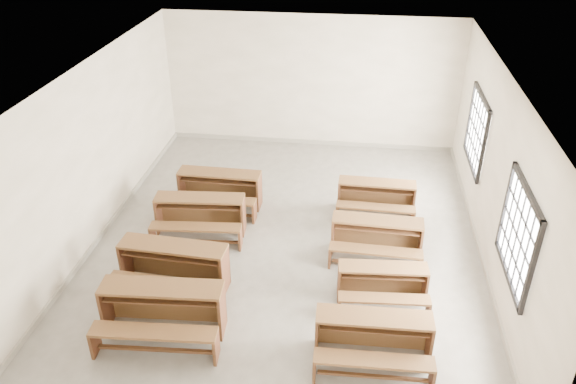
# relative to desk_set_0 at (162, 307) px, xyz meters

# --- Properties ---
(room) EXTENTS (8.50, 8.50, 3.20)m
(room) POSITION_rel_desk_set_0_xyz_m (1.59, 2.65, 1.68)
(room) COLOR gray
(room) RESTS_ON ground
(desk_set_0) EXTENTS (1.83, 1.03, 0.80)m
(desk_set_0) POSITION_rel_desk_set_0_xyz_m (0.00, 0.00, 0.00)
(desk_set_0) COLOR brown
(desk_set_0) RESTS_ON ground
(desk_set_1) EXTENTS (1.80, 1.01, 0.79)m
(desk_set_1) POSITION_rel_desk_set_0_xyz_m (-0.17, 1.03, -0.01)
(desk_set_1) COLOR brown
(desk_set_1) RESTS_ON ground
(desk_set_2) EXTENTS (1.72, 0.99, 0.74)m
(desk_set_2) POSITION_rel_desk_set_0_xyz_m (-0.16, 2.64, -0.03)
(desk_set_2) COLOR brown
(desk_set_2) RESTS_ON ground
(desk_set_3) EXTENTS (1.68, 0.89, 0.75)m
(desk_set_3) POSITION_rel_desk_set_0_xyz_m (-0.03, 3.65, -0.03)
(desk_set_3) COLOR brown
(desk_set_3) RESTS_ON ground
(desk_set_4) EXTENTS (1.62, 0.87, 0.72)m
(desk_set_4) POSITION_rel_desk_set_0_xyz_m (3.05, -0.13, -0.05)
(desk_set_4) COLOR brown
(desk_set_4) RESTS_ON ground
(desk_set_5) EXTENTS (1.44, 0.82, 0.63)m
(desk_set_5) POSITION_rel_desk_set_0_xyz_m (3.20, 1.13, -0.10)
(desk_set_5) COLOR brown
(desk_set_5) RESTS_ON ground
(desk_set_6) EXTENTS (1.61, 0.88, 0.71)m
(desk_set_6) POSITION_rel_desk_set_0_xyz_m (3.11, 2.35, -0.05)
(desk_set_6) COLOR brown
(desk_set_6) RESTS_ON ground
(desk_set_7) EXTENTS (1.53, 0.82, 0.68)m
(desk_set_7) POSITION_rel_desk_set_0_xyz_m (3.11, 3.78, -0.07)
(desk_set_7) COLOR brown
(desk_set_7) RESTS_ON ground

